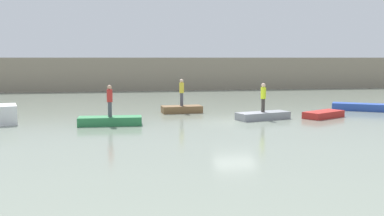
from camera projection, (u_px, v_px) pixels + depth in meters
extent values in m
plane|color=gray|center=(235.00, 122.00, 25.67)|extent=(120.00, 120.00, 0.00)
cube|color=gray|center=(176.00, 74.00, 50.79)|extent=(80.00, 1.20, 3.78)
cube|color=#2D7F47|center=(110.00, 121.00, 24.47)|extent=(3.54, 1.27, 0.48)
cube|color=brown|center=(182.00, 109.00, 30.03)|extent=(2.79, 1.38, 0.48)
cube|color=gray|center=(263.00, 116.00, 26.81)|extent=(3.53, 2.06, 0.45)
cube|color=red|center=(324.00, 114.00, 27.55)|extent=(3.08, 2.44, 0.42)
cube|color=#2B4CAD|center=(359.00, 107.00, 31.33)|extent=(3.72, 2.90, 0.51)
cylinder|color=#4C4C56|center=(110.00, 109.00, 24.39)|extent=(0.22, 0.22, 0.83)
cylinder|color=red|center=(110.00, 96.00, 24.30)|extent=(0.32, 0.32, 0.70)
sphere|color=tan|center=(109.00, 87.00, 24.25)|extent=(0.24, 0.24, 0.24)
cylinder|color=#4C4C56|center=(182.00, 99.00, 29.96)|extent=(0.22, 0.22, 0.89)
cylinder|color=yellow|center=(182.00, 88.00, 29.87)|extent=(0.32, 0.32, 0.70)
sphere|color=beige|center=(182.00, 81.00, 29.81)|extent=(0.26, 0.26, 0.26)
cylinder|color=#38332D|center=(263.00, 105.00, 26.73)|extent=(0.22, 0.22, 0.82)
cylinder|color=#D8F226|center=(263.00, 93.00, 26.65)|extent=(0.32, 0.32, 0.70)
sphere|color=beige|center=(263.00, 85.00, 26.59)|extent=(0.26, 0.26, 0.26)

